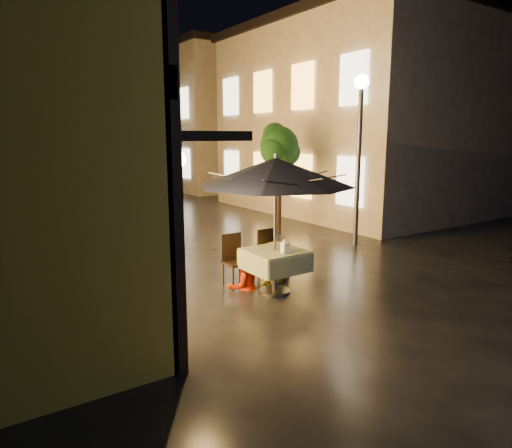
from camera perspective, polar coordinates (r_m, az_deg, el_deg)
ground at (r=8.65m, az=7.87°, el=-7.74°), size 90.00×90.00×0.00m
east_building_near at (r=18.10m, az=12.38°, el=12.69°), size 7.30×9.30×6.80m
east_building_far at (r=27.39m, az=-5.60°, el=12.69°), size 7.30×10.30×7.30m
street_tree at (r=13.24m, az=2.95°, el=9.43°), size 1.43×1.20×3.15m
streetlamp_near at (r=11.74m, az=12.83°, el=11.43°), size 0.36×0.36×4.23m
streetlamp_far at (r=21.82m, az=-11.09°, el=11.09°), size 0.36×0.36×4.23m
cafe_table at (r=8.11m, az=2.37°, el=-4.57°), size 0.99×0.99×0.78m
patio_umbrella at (r=7.84m, az=2.45°, el=6.50°), size 2.73×2.73×2.46m
cafe_chair_left at (r=8.50m, az=-2.76°, el=-4.19°), size 0.42×0.42×0.97m
cafe_chair_right at (r=8.92m, az=1.65°, el=-3.46°), size 0.42×0.42×0.97m
table_lantern at (r=7.80m, az=3.63°, el=-2.69°), size 0.16×0.16×0.25m
person_orange at (r=8.32m, az=-1.67°, el=-3.40°), size 0.70×0.56×1.39m
person_yellow at (r=8.77m, az=2.34°, el=-2.36°), size 1.04×0.71×1.48m
bicycle_0 at (r=10.86m, az=-15.38°, el=-1.53°), size 1.89×0.75×0.98m
bicycle_1 at (r=10.84m, az=-17.47°, el=-1.46°), size 1.81×0.76×1.05m
bicycle_2 at (r=12.23m, az=-18.62°, el=-0.51°), size 1.82×0.90×0.91m
bicycle_3 at (r=13.18m, az=-20.64°, el=0.34°), size 1.73×0.96×1.00m
bicycle_4 at (r=14.47m, az=-21.92°, el=0.84°), size 1.73×1.02×0.86m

